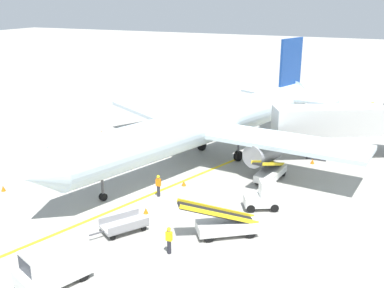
{
  "coord_description": "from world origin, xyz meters",
  "views": [
    {
      "loc": [
        13.52,
        -25.14,
        14.3
      ],
      "look_at": [
        -1.38,
        7.84,
        2.5
      ],
      "focal_mm": 42.42,
      "sensor_mm": 36.0,
      "label": 1
    }
  ],
  "objects": [
    {
      "name": "taxi_line_yellow",
      "position": [
        -1.38,
        5.0,
        0.0
      ],
      "size": [
        25.29,
        76.08,
        0.01
      ],
      "primitive_type": "cube",
      "rotation": [
        0.0,
        0.0,
        -0.32
      ],
      "color": "yellow",
      "rests_on": "ground"
    },
    {
      "name": "baggage_tug_near_wing",
      "position": [
        6.12,
        3.45,
        0.93
      ],
      "size": [
        2.73,
        2.26,
        2.1
      ],
      "color": "silver",
      "rests_on": "ground"
    },
    {
      "name": "safety_cone_wingtip_right",
      "position": [
        -1.06,
        -0.64,
        0.22
      ],
      "size": [
        0.36,
        0.36,
        0.44
      ],
      "primitive_type": "cone",
      "color": "orange",
      "rests_on": "ground"
    },
    {
      "name": "ground_plane",
      "position": [
        0.0,
        0.0,
        0.0
      ],
      "size": [
        300.0,
        300.0,
        0.0
      ],
      "primitive_type": "plane",
      "color": "#9E9B93"
    },
    {
      "name": "safety_cone_tail_area",
      "position": [
        -12.99,
        -1.85,
        0.22
      ],
      "size": [
        0.36,
        0.36,
        0.44
      ],
      "primitive_type": "cone",
      "color": "orange",
      "rests_on": "ground"
    },
    {
      "name": "safety_cone_nose_left",
      "position": [
        7.67,
        14.09,
        0.22
      ],
      "size": [
        0.36,
        0.36,
        0.44
      ],
      "primitive_type": "cone",
      "color": "orange",
      "rests_on": "ground"
    },
    {
      "name": "ground_crew_wing_walker",
      "position": [
        2.75,
        -4.53,
        0.91
      ],
      "size": [
        0.36,
        0.24,
        1.7
      ],
      "color": "#26262D",
      "rests_on": "ground"
    },
    {
      "name": "baggage_cart_loaded",
      "position": [
        -1.04,
        -3.41,
        0.47
      ],
      "size": [
        2.83,
        3.59,
        0.94
      ],
      "color": "#A5A5A8",
      "rests_on": "ground"
    },
    {
      "name": "pushback_tug",
      "position": [
        -1.46,
        -9.84,
        0.99
      ],
      "size": [
        3.09,
        4.05,
        2.2
      ],
      "color": "silver",
      "rests_on": "ground"
    },
    {
      "name": "jet_bridge",
      "position": [
        10.56,
        17.31,
        3.54
      ],
      "size": [
        12.51,
        8.32,
        4.85
      ],
      "color": "beige",
      "rests_on": "ground"
    },
    {
      "name": "safety_cone_nose_right",
      "position": [
        -14.85,
        13.81,
        0.22
      ],
      "size": [
        0.36,
        0.36,
        0.44
      ],
      "primitive_type": "cone",
      "color": "orange",
      "rests_on": "ground"
    },
    {
      "name": "airliner",
      "position": [
        -1.21,
        11.36,
        3.42
      ],
      "size": [
        27.65,
        34.43,
        10.1
      ],
      "color": "silver",
      "rests_on": "ground"
    },
    {
      "name": "belt_loader_aft_hold",
      "position": [
        5.21,
        8.7,
        0.78
      ],
      "size": [
        1.87,
        5.11,
        2.59
      ],
      "color": "silver",
      "rests_on": "ground"
    },
    {
      "name": "safety_cone_wingtip_left",
      "position": [
        -0.73,
        4.81,
        0.22
      ],
      "size": [
        0.36,
        0.36,
        0.44
      ],
      "primitive_type": "cone",
      "color": "orange",
      "rests_on": "ground"
    },
    {
      "name": "ground_crew_marshaller",
      "position": [
        -1.6,
        2.24,
        0.91
      ],
      "size": [
        0.36,
        0.24,
        1.7
      ],
      "color": "#26262D",
      "rests_on": "ground"
    },
    {
      "name": "belt_loader_forward_hold",
      "position": [
        4.98,
        -1.19,
        0.78
      ],
      "size": [
        4.81,
        3.9,
        2.59
      ],
      "color": "silver",
      "rests_on": "ground"
    }
  ]
}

